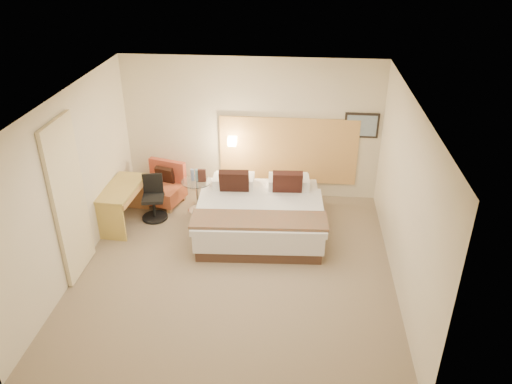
# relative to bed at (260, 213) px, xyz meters

# --- Properties ---
(floor) EXTENTS (4.80, 5.00, 0.02)m
(floor) POSITION_rel_bed_xyz_m (-0.28, -1.14, -0.35)
(floor) COLOR #7B6952
(floor) RESTS_ON ground
(ceiling) EXTENTS (4.80, 5.00, 0.02)m
(ceiling) POSITION_rel_bed_xyz_m (-0.28, -1.14, 2.37)
(ceiling) COLOR white
(ceiling) RESTS_ON floor
(wall_back) EXTENTS (4.80, 0.02, 2.70)m
(wall_back) POSITION_rel_bed_xyz_m (-0.28, 1.37, 1.01)
(wall_back) COLOR beige
(wall_back) RESTS_ON floor
(wall_front) EXTENTS (4.80, 0.02, 2.70)m
(wall_front) POSITION_rel_bed_xyz_m (-0.28, -3.65, 1.01)
(wall_front) COLOR beige
(wall_front) RESTS_ON floor
(wall_left) EXTENTS (0.02, 5.00, 2.70)m
(wall_left) POSITION_rel_bed_xyz_m (-2.69, -1.14, 1.01)
(wall_left) COLOR beige
(wall_left) RESTS_ON floor
(wall_right) EXTENTS (0.02, 5.00, 2.70)m
(wall_right) POSITION_rel_bed_xyz_m (2.13, -1.14, 1.01)
(wall_right) COLOR beige
(wall_right) RESTS_ON floor
(headboard_panel) EXTENTS (2.60, 0.04, 1.30)m
(headboard_panel) POSITION_rel_bed_xyz_m (0.42, 1.33, 0.61)
(headboard_panel) COLOR tan
(headboard_panel) RESTS_ON wall_back
(art_frame) EXTENTS (0.62, 0.03, 0.47)m
(art_frame) POSITION_rel_bed_xyz_m (1.74, 1.34, 1.16)
(art_frame) COLOR black
(art_frame) RESTS_ON wall_back
(art_canvas) EXTENTS (0.54, 0.01, 0.39)m
(art_canvas) POSITION_rel_bed_xyz_m (1.74, 1.32, 1.16)
(art_canvas) COLOR slate
(art_canvas) RESTS_ON wall_back
(lamp_arm) EXTENTS (0.02, 0.12, 0.02)m
(lamp_arm) POSITION_rel_bed_xyz_m (-0.63, 1.28, 0.81)
(lamp_arm) COLOR silver
(lamp_arm) RESTS_ON wall_back
(lamp_shade) EXTENTS (0.15, 0.15, 0.15)m
(lamp_shade) POSITION_rel_bed_xyz_m (-0.63, 1.22, 0.81)
(lamp_shade) COLOR #FEECC6
(lamp_shade) RESTS_ON wall_back
(curtain) EXTENTS (0.06, 0.90, 2.42)m
(curtain) POSITION_rel_bed_xyz_m (-2.64, -1.39, 0.88)
(curtain) COLOR beige
(curtain) RESTS_ON wall_left
(bottle_a) EXTENTS (0.07, 0.07, 0.22)m
(bottle_a) POSITION_rel_bed_xyz_m (-1.29, 0.59, 0.39)
(bottle_a) COLOR #7D93C2
(bottle_a) RESTS_ON side_table
(bottle_b) EXTENTS (0.07, 0.07, 0.22)m
(bottle_b) POSITION_rel_bed_xyz_m (-1.20, 0.60, 0.39)
(bottle_b) COLOR #85B9CF
(bottle_b) RESTS_ON side_table
(menu_folder) EXTENTS (0.15, 0.07, 0.24)m
(menu_folder) POSITION_rel_bed_xyz_m (-1.10, 0.56, 0.40)
(menu_folder) COLOR #3D1F19
(menu_folder) RESTS_ON side_table
(bed) EXTENTS (2.21, 2.16, 1.03)m
(bed) POSITION_rel_bed_xyz_m (0.00, 0.00, 0.00)
(bed) COLOR #432C21
(bed) RESTS_ON floor
(lounge_chair) EXTENTS (0.90, 0.83, 0.79)m
(lounge_chair) POSITION_rel_bed_xyz_m (-1.93, 0.83, -0.02)
(lounge_chair) COLOR tan
(lounge_chair) RESTS_ON floor
(side_table) EXTENTS (0.62, 0.62, 0.61)m
(side_table) POSITION_rel_bed_xyz_m (-1.21, 0.56, 0.01)
(side_table) COLOR white
(side_table) RESTS_ON floor
(desk) EXTENTS (0.61, 1.21, 0.73)m
(desk) POSITION_rel_bed_xyz_m (-2.40, -0.01, 0.24)
(desk) COLOR #AE9344
(desk) RESTS_ON floor
(desk_chair) EXTENTS (0.53, 0.53, 0.82)m
(desk_chair) POSITION_rel_bed_xyz_m (-1.94, 0.24, 0.00)
(desk_chair) COLOR black
(desk_chair) RESTS_ON floor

